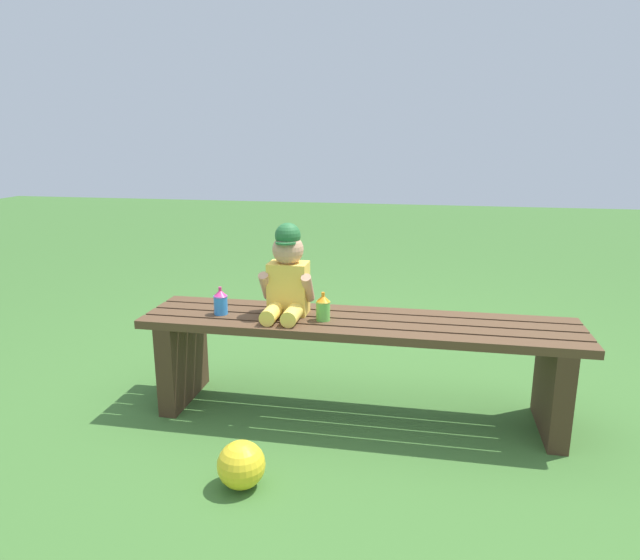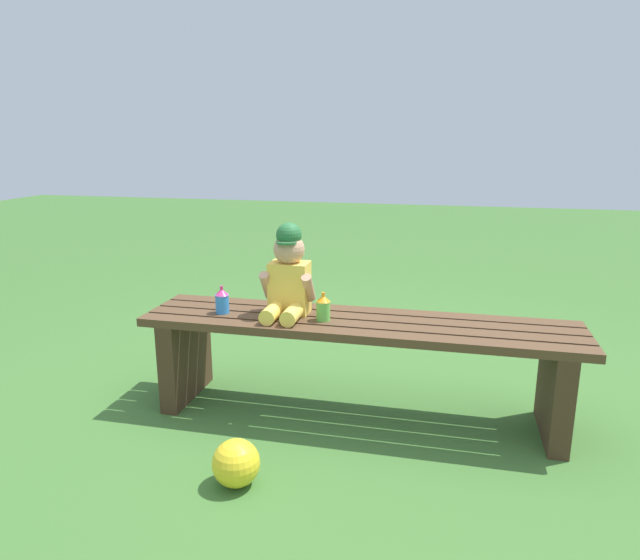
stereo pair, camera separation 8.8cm
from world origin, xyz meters
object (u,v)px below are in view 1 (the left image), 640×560
sippy_cup_left (221,301)px  sippy_cup_right (323,307)px  toy_ball (241,465)px  child_figure (287,275)px  park_bench (357,348)px

sippy_cup_left → sippy_cup_right: 0.46m
sippy_cup_left → toy_ball: bearing=-64.7°
child_figure → sippy_cup_right: bearing=-17.3°
park_bench → child_figure: 0.44m
sippy_cup_right → toy_ball: bearing=-107.8°
park_bench → child_figure: child_figure is taller
sippy_cup_right → sippy_cup_left: bearing=180.0°
child_figure → sippy_cup_right: size_ratio=3.26×
toy_ball → sippy_cup_left: bearing=115.3°
park_bench → toy_ball: bearing=-118.2°
sippy_cup_right → park_bench: bearing=14.8°
child_figure → sippy_cup_right: (0.17, -0.05, -0.12)m
sippy_cup_left → sippy_cup_right: same height
child_figure → toy_ball: bearing=-91.7°
park_bench → child_figure: bearing=177.5°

